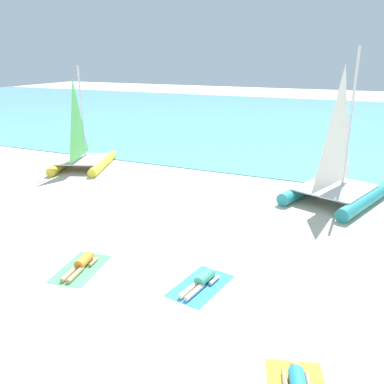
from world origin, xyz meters
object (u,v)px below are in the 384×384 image
at_px(sunbather_center_left, 82,264).
at_px(towel_center_right, 201,286).
at_px(sailboat_yellow, 82,153).
at_px(sailboat_teal, 337,179).
at_px(sunbather_center_right, 202,281).
at_px(towel_center_left, 81,269).

bearing_deg(sunbather_center_left, towel_center_right, -0.86).
distance_m(sailboat_yellow, towel_center_right, 13.59).
xyz_separation_m(sailboat_teal, sunbather_center_left, (-6.20, -9.13, -0.80)).
bearing_deg(sailboat_teal, towel_center_right, -87.96).
bearing_deg(sunbather_center_left, sailboat_yellow, 119.10).
height_order(sailboat_teal, sailboat_yellow, sailboat_teal).
xyz_separation_m(towel_center_right, sunbather_center_right, (0.01, 0.07, 0.13)).
height_order(towel_center_left, sunbather_center_left, sunbather_center_left).
height_order(towel_center_left, sunbather_center_right, sunbather_center_right).
height_order(sailboat_yellow, towel_center_left, sailboat_yellow).
height_order(sailboat_yellow, sunbather_center_right, sailboat_yellow).
distance_m(sailboat_teal, sunbather_center_left, 11.07).
xyz_separation_m(sailboat_teal, towel_center_right, (-2.63, -8.61, -0.93)).
height_order(sunbather_center_left, towel_center_right, sunbather_center_left).
distance_m(sailboat_teal, towel_center_left, 11.13).
bearing_deg(towel_center_right, towel_center_left, -170.58).
height_order(sailboat_teal, sunbather_center_right, sailboat_teal).
distance_m(sailboat_yellow, sunbather_center_left, 11.42).
distance_m(towel_center_left, sunbather_center_left, 0.14).
xyz_separation_m(sunbather_center_left, sunbather_center_right, (3.58, 0.59, 0.00)).
xyz_separation_m(sailboat_yellow, sunbather_center_right, (10.65, -8.36, -0.67)).
bearing_deg(sunbather_center_left, sunbather_center_right, 0.14).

